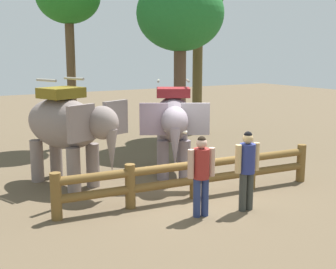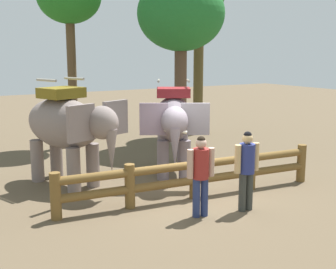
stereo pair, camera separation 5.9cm
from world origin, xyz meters
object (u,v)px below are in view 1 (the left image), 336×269
Objects in this scene: tourist_woman_in_black at (247,165)px; tourist_man_in_blue at (201,170)px; elephant_center at (173,122)px; tree_far_right at (180,16)px; tree_back_center at (68,0)px; tree_far_left at (198,0)px; log_fence at (195,174)px; elephant_near_left at (68,126)px.

tourist_woman_in_black reaches higher than tourist_man_in_blue.
elephant_center is 5.38m from tree_far_right.
tree_far_right is (2.41, 3.46, 3.34)m from elephant_center.
tourist_man_in_blue is 0.28× the size of tree_far_right.
tree_back_center is at bearing 89.62° from tourist_man_in_blue.
tourist_woman_in_black is 10.87m from tree_far_left.
tree_far_left is 2.81m from tree_far_right.
log_fence is 1.32m from tourist_man_in_blue.
tree_far_left reaches higher than tourist_man_in_blue.
elephant_center is 3.49m from tourist_woman_in_black.
tree_far_right is (5.42, 2.97, 3.28)m from elephant_near_left.
elephant_near_left is 4.15m from tourist_man_in_blue.
elephant_near_left is at bearing 170.71° from elephant_center.
tree_far_left is at bearing 32.44° from elephant_near_left.
log_fence is 2.44m from elephant_center.
tree_far_right is at bearing 28.76° from elephant_near_left.
tree_far_right is at bearing 55.13° from elephant_center.
elephant_near_left is 0.54× the size of tree_far_right.
log_fence is 1.10× the size of tree_far_right.
tree_back_center is 1.04× the size of tree_far_right.
tree_far_left is (5.70, 8.46, 4.70)m from tourist_man_in_blue.
elephant_center is 8.03m from tree_far_left.
tree_back_center is at bearing 102.56° from elephant_center.
tree_back_center is at bearing 151.61° from tree_far_right.
tourist_woman_in_black is at bearing -83.23° from tree_back_center.
tree_far_right is at bearing 61.04° from log_fence.
tree_far_left is at bearing 62.09° from tourist_woman_in_black.
elephant_center is 3.51m from tourist_man_in_blue.
elephant_near_left reaches higher than tourist_man_in_blue.
elephant_near_left is 1.91× the size of tourist_man_in_blue.
log_fence is 2.02× the size of elephant_near_left.
log_fence is 1.00× the size of tree_far_left.
elephant_center reaches higher than tourist_man_in_blue.
log_fence is 3.86× the size of tourist_man_in_blue.
tree_far_right reaches higher than tourist_man_in_blue.
tourist_man_in_blue is 11.23m from tree_far_left.
elephant_near_left is 0.49× the size of tree_far_left.
log_fence is 10.34m from tree_far_left.
tree_back_center is at bearing 177.96° from tree_far_left.
tree_far_right reaches higher than elephant_center.
tree_far_left reaches higher than elephant_near_left.
log_fence is 3.65m from elephant_near_left.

